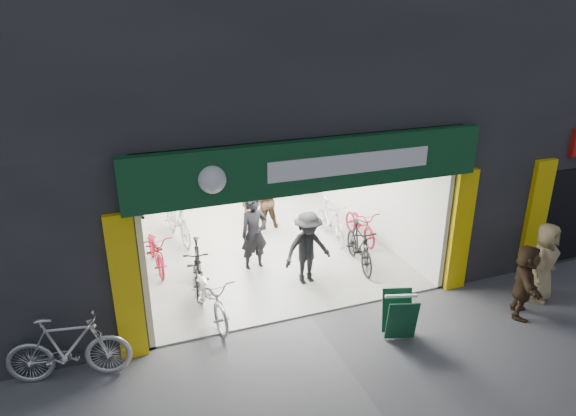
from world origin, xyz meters
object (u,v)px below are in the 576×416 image
bike_right_front (359,246)px  pedestrian_near (543,262)px  sandwich_board (399,314)px  parked_bike (68,348)px  bike_left_front (210,295)px

bike_right_front → pedestrian_near: pedestrian_near is taller
bike_right_front → pedestrian_near: (2.77, -2.47, 0.30)m
sandwich_board → parked_bike: bearing=-171.9°
bike_left_front → bike_right_front: bearing=5.7°
bike_left_front → bike_right_front: bike_right_front is taller
pedestrian_near → parked_bike: bearing=150.5°
pedestrian_near → sandwich_board: bearing=157.5°
bike_left_front → parked_bike: parked_bike is taller
parked_bike → bike_right_front: bearing=-63.6°
bike_right_front → sandwich_board: 2.67m
pedestrian_near → bike_left_front: bearing=140.9°
bike_left_front → pedestrian_near: size_ratio=1.14×
parked_bike → sandwich_board: parked_bike is taller
bike_left_front → parked_bike: 2.59m
sandwich_board → pedestrian_near: bearing=19.3°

